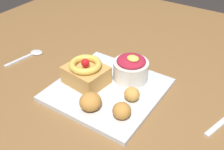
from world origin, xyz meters
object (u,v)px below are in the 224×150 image
Objects in this scene: berry_ramekin at (131,68)px; cake_slice at (86,73)px; front_plate at (108,90)px; fritter_front at (90,101)px; spoon at (29,56)px; fritter_back at (132,94)px; fritter_middle at (122,111)px.

cake_slice is at bearing -138.37° from berry_ramekin.
front_plate is at bearing -113.35° from berry_ramekin.
spoon is (-0.31, 0.10, -0.03)m from fritter_front.
fritter_front reaches higher than fritter_back.
fritter_back is 0.30× the size of spoon.
cake_slice reaches higher than fritter_middle.
fritter_front is at bearing -84.09° from front_plate.
spoon is at bearing -170.24° from berry_ramekin.
fritter_back is at bearing 50.03° from fritter_front.
berry_ramekin is 0.15m from fritter_front.
fritter_back reaches higher than front_plate.
spoon is at bearing 168.27° from fritter_middle.
fritter_middle reaches higher than spoon.
fritter_front is (0.01, -0.09, 0.03)m from front_plate.
fritter_front is at bearing -168.75° from fritter_middle.
cake_slice is 1.22× the size of berry_ramekin.
cake_slice is at bearing 157.80° from fritter_middle.
front_plate is at bearing 174.35° from fritter_back.
fritter_back is at bearing 1.81° from cake_slice.
front_plate is 6.22× the size of fritter_middle.
fritter_front is 1.38× the size of fritter_back.
cake_slice is (-0.06, -0.01, 0.04)m from front_plate.
cake_slice is 0.13m from fritter_back.
cake_slice is 2.94× the size of fritter_back.
berry_ramekin is 0.15m from fritter_middle.
fritter_middle reaches higher than front_plate.
berry_ramekin is 1.75× the size of fritter_front.
fritter_middle is at bearing -67.39° from berry_ramekin.
fritter_front reaches higher than spoon.
cake_slice is 0.10m from fritter_front.
berry_ramekin reaches higher than fritter_back.
fritter_front is at bearing -129.97° from fritter_back.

